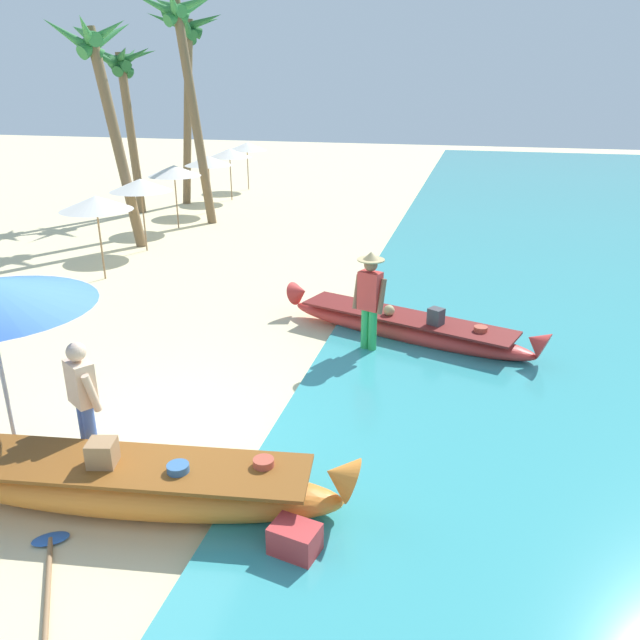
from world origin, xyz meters
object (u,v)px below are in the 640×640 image
paddle (49,575)px  boat_orange_foreground (132,484)px  person_tourist_customer (83,399)px  boat_red_midground (406,327)px  person_vendor_hatted (370,297)px  palm_tree_tall_inland (183,41)px  cooler_box (295,543)px  palm_tree_far_behind (98,66)px  palm_tree_leaning_seaward (122,75)px  palm_tree_mid_cluster (189,54)px

paddle → boat_orange_foreground: bearing=76.2°
boat_orange_foreground → person_tourist_customer: person_tourist_customer is taller
person_tourist_customer → paddle: 2.00m
boat_red_midground → person_vendor_hatted: size_ratio=2.72×
person_vendor_hatted → paddle: person_vendor_hatted is taller
person_vendor_hatted → palm_tree_tall_inland: palm_tree_tall_inland is taller
person_vendor_hatted → person_tourist_customer: bearing=-123.1°
boat_orange_foreground → paddle: bearing=-103.8°
palm_tree_tall_inland → cooler_box: size_ratio=15.07×
palm_tree_far_behind → paddle: (6.08, -11.34, -4.58)m
cooler_box → palm_tree_far_behind: bearing=139.9°
boat_orange_foreground → palm_tree_tall_inland: palm_tree_tall_inland is taller
palm_tree_leaning_seaward → person_tourist_customer: bearing=-62.2°
palm_tree_mid_cluster → paddle: size_ratio=4.34×
boat_orange_foreground → palm_tree_leaning_seaward: (-8.21, 14.50, 4.14)m
boat_red_midground → person_tourist_customer: size_ratio=3.01×
cooler_box → boat_orange_foreground: bearing=-177.2°
palm_tree_tall_inland → cooler_box: 16.50m
boat_red_midground → cooler_box: boat_red_midground is taller
palm_tree_tall_inland → palm_tree_far_behind: (-0.82, -3.25, -0.73)m
palm_tree_mid_cluster → paddle: palm_tree_mid_cluster is taller
boat_orange_foreground → palm_tree_mid_cluster: size_ratio=0.74×
palm_tree_mid_cluster → paddle: bearing=-69.7°
cooler_box → paddle: (-2.15, -0.78, -0.16)m
boat_red_midground → palm_tree_leaning_seaward: palm_tree_leaning_seaward is taller
palm_tree_mid_cluster → palm_tree_leaning_seaward: bearing=-127.9°
boat_red_midground → paddle: 6.92m
palm_tree_leaning_seaward → palm_tree_tall_inland: bearing=-20.3°
person_vendor_hatted → palm_tree_far_behind: size_ratio=0.30×
person_vendor_hatted → person_tourist_customer: person_vendor_hatted is taller
person_vendor_hatted → palm_tree_tall_inland: bearing=129.1°
boat_orange_foreground → person_tourist_customer: size_ratio=3.04×
palm_tree_far_behind → palm_tree_mid_cluster: bearing=93.5°
person_tourist_customer → palm_tree_far_behind: bearing=119.4°
palm_tree_tall_inland → paddle: 16.39m
person_vendor_hatted → palm_tree_far_behind: 10.48m
person_vendor_hatted → cooler_box: bearing=-88.0°
person_tourist_customer → boat_red_midground: bearing=56.6°
boat_red_midground → cooler_box: bearing=-93.6°
palm_tree_leaning_seaward → person_vendor_hatted: bearing=-44.9°
boat_red_midground → paddle: size_ratio=3.19×
palm_tree_far_behind → paddle: size_ratio=3.91×
palm_tree_leaning_seaward → palm_tree_far_behind: 4.64m
palm_tree_tall_inland → palm_tree_leaning_seaward: bearing=159.7°
palm_tree_leaning_seaward → paddle: 18.05m
person_vendor_hatted → palm_tree_mid_cluster: 15.08m
boat_red_midground → palm_tree_mid_cluster: bearing=129.0°
palm_tree_tall_inland → palm_tree_leaning_seaward: 3.00m
person_tourist_customer → palm_tree_leaning_seaward: palm_tree_leaning_seaward is taller
person_vendor_hatted → person_tourist_customer: size_ratio=1.11×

